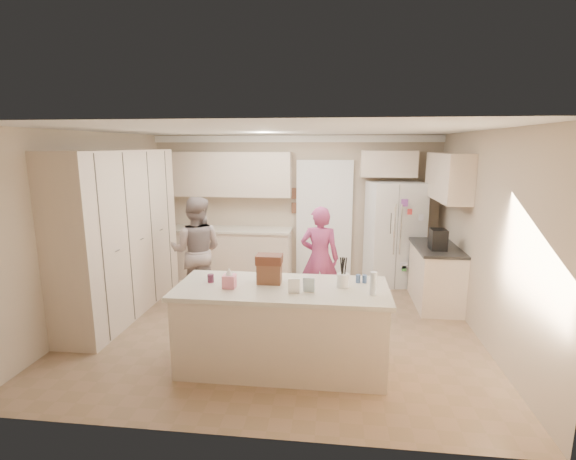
# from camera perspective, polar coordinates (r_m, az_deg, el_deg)

# --- Properties ---
(floor) EXTENTS (5.20, 4.60, 0.02)m
(floor) POSITION_cam_1_polar(r_m,az_deg,el_deg) (5.90, -1.39, -12.75)
(floor) COLOR #8C6D51
(floor) RESTS_ON ground
(ceiling) EXTENTS (5.20, 4.60, 0.02)m
(ceiling) POSITION_cam_1_polar(r_m,az_deg,el_deg) (5.39, -1.53, 13.60)
(ceiling) COLOR white
(ceiling) RESTS_ON wall_back
(wall_back) EXTENTS (5.20, 0.02, 2.60)m
(wall_back) POSITION_cam_1_polar(r_m,az_deg,el_deg) (7.76, 0.92, 3.23)
(wall_back) COLOR #BBA88D
(wall_back) RESTS_ON ground
(wall_front) EXTENTS (5.20, 0.02, 2.60)m
(wall_front) POSITION_cam_1_polar(r_m,az_deg,el_deg) (3.30, -7.09, -8.22)
(wall_front) COLOR #BBA88D
(wall_front) RESTS_ON ground
(wall_left) EXTENTS (0.02, 4.60, 2.60)m
(wall_left) POSITION_cam_1_polar(r_m,az_deg,el_deg) (6.40, -25.28, 0.37)
(wall_left) COLOR #BBA88D
(wall_left) RESTS_ON ground
(wall_right) EXTENTS (0.02, 4.60, 2.60)m
(wall_right) POSITION_cam_1_polar(r_m,az_deg,el_deg) (5.75, 25.26, -0.76)
(wall_right) COLOR #BBA88D
(wall_right) RESTS_ON ground
(crown_back) EXTENTS (5.20, 0.08, 0.12)m
(crown_back) POSITION_cam_1_polar(r_m,az_deg,el_deg) (7.63, 0.92, 12.36)
(crown_back) COLOR white
(crown_back) RESTS_ON wall_back
(pantry_bank) EXTENTS (0.60, 2.60, 2.35)m
(pantry_bank) POSITION_cam_1_polar(r_m,az_deg,el_deg) (6.44, -21.91, -0.43)
(pantry_bank) COLOR beige
(pantry_bank) RESTS_ON floor
(back_base_cab) EXTENTS (2.20, 0.60, 0.88)m
(back_base_cab) POSITION_cam_1_polar(r_m,az_deg,el_deg) (7.82, -7.75, -3.23)
(back_base_cab) COLOR beige
(back_base_cab) RESTS_ON floor
(back_countertop) EXTENTS (2.24, 0.63, 0.04)m
(back_countertop) POSITION_cam_1_polar(r_m,az_deg,el_deg) (7.71, -7.86, 0.06)
(back_countertop) COLOR beige
(back_countertop) RESTS_ON back_base_cab
(back_upper_cab) EXTENTS (2.20, 0.35, 0.80)m
(back_upper_cab) POSITION_cam_1_polar(r_m,az_deg,el_deg) (7.71, -7.81, 7.56)
(back_upper_cab) COLOR beige
(back_upper_cab) RESTS_ON wall_back
(doorway_opening) EXTENTS (0.90, 0.06, 2.10)m
(doorway_opening) POSITION_cam_1_polar(r_m,az_deg,el_deg) (7.73, 4.96, 1.29)
(doorway_opening) COLOR black
(doorway_opening) RESTS_ON floor
(doorway_casing) EXTENTS (1.02, 0.03, 2.22)m
(doorway_casing) POSITION_cam_1_polar(r_m,az_deg,el_deg) (7.70, 4.95, 1.24)
(doorway_casing) COLOR white
(doorway_casing) RESTS_ON floor
(wall_frame_upper) EXTENTS (0.15, 0.02, 0.20)m
(wall_frame_upper) POSITION_cam_1_polar(r_m,az_deg,el_deg) (7.68, 1.05, 5.03)
(wall_frame_upper) COLOR brown
(wall_frame_upper) RESTS_ON wall_back
(wall_frame_lower) EXTENTS (0.15, 0.02, 0.20)m
(wall_frame_lower) POSITION_cam_1_polar(r_m,az_deg,el_deg) (7.72, 1.04, 3.04)
(wall_frame_lower) COLOR brown
(wall_frame_lower) RESTS_ON wall_back
(refrigerator) EXTENTS (1.02, 0.86, 1.80)m
(refrigerator) POSITION_cam_1_polar(r_m,az_deg,el_deg) (7.51, 14.31, -0.50)
(refrigerator) COLOR white
(refrigerator) RESTS_ON floor
(fridge_seam) EXTENTS (0.02, 0.02, 1.78)m
(fridge_seam) POSITION_cam_1_polar(r_m,az_deg,el_deg) (7.17, 14.68, -1.08)
(fridge_seam) COLOR gray
(fridge_seam) RESTS_ON refrigerator
(fridge_dispenser) EXTENTS (0.22, 0.03, 0.35)m
(fridge_dispenser) POSITION_cam_1_polar(r_m,az_deg,el_deg) (7.08, 13.03, 0.92)
(fridge_dispenser) COLOR black
(fridge_dispenser) RESTS_ON refrigerator
(fridge_handle_l) EXTENTS (0.02, 0.02, 0.85)m
(fridge_handle_l) POSITION_cam_1_polar(r_m,az_deg,el_deg) (7.12, 14.36, 0.08)
(fridge_handle_l) COLOR silver
(fridge_handle_l) RESTS_ON refrigerator
(fridge_handle_r) EXTENTS (0.02, 0.02, 0.85)m
(fridge_handle_r) POSITION_cam_1_polar(r_m,az_deg,el_deg) (7.13, 15.15, 0.07)
(fridge_handle_r) COLOR silver
(fridge_handle_r) RESTS_ON refrigerator
(over_fridge_cab) EXTENTS (0.95, 0.35, 0.45)m
(over_fridge_cab) POSITION_cam_1_polar(r_m,az_deg,el_deg) (7.51, 13.57, 8.78)
(over_fridge_cab) COLOR beige
(over_fridge_cab) RESTS_ON wall_back
(right_base_cab) EXTENTS (0.60, 1.20, 0.88)m
(right_base_cab) POSITION_cam_1_polar(r_m,az_deg,el_deg) (6.81, 19.51, -6.04)
(right_base_cab) COLOR beige
(right_base_cab) RESTS_ON floor
(right_countertop) EXTENTS (0.63, 1.24, 0.04)m
(right_countertop) POSITION_cam_1_polar(r_m,az_deg,el_deg) (6.68, 19.69, -2.27)
(right_countertop) COLOR #2D2B28
(right_countertop) RESTS_ON right_base_cab
(right_upper_cab) EXTENTS (0.35, 1.50, 0.70)m
(right_upper_cab) POSITION_cam_1_polar(r_m,az_deg,el_deg) (6.76, 21.03, 6.81)
(right_upper_cab) COLOR beige
(right_upper_cab) RESTS_ON wall_right
(coffee_maker) EXTENTS (0.22, 0.28, 0.30)m
(coffee_maker) POSITION_cam_1_polar(r_m,az_deg,el_deg) (6.45, 19.83, -1.21)
(coffee_maker) COLOR black
(coffee_maker) RESTS_ON right_countertop
(island_base) EXTENTS (2.20, 0.90, 0.88)m
(island_base) POSITION_cam_1_polar(r_m,az_deg,el_deg) (4.70, -0.83, -13.31)
(island_base) COLOR beige
(island_base) RESTS_ON floor
(island_top) EXTENTS (2.28, 0.96, 0.05)m
(island_top) POSITION_cam_1_polar(r_m,az_deg,el_deg) (4.52, -0.85, -8.01)
(island_top) COLOR beige
(island_top) RESTS_ON island_base
(utensil_crock) EXTENTS (0.13, 0.13, 0.15)m
(utensil_crock) POSITION_cam_1_polar(r_m,az_deg,el_deg) (4.51, 7.51, -6.85)
(utensil_crock) COLOR white
(utensil_crock) RESTS_ON island_top
(tissue_box) EXTENTS (0.13, 0.13, 0.14)m
(tissue_box) POSITION_cam_1_polar(r_m,az_deg,el_deg) (4.50, -8.03, -6.95)
(tissue_box) COLOR pink
(tissue_box) RESTS_ON island_top
(tissue_plume) EXTENTS (0.08, 0.08, 0.08)m
(tissue_plume) POSITION_cam_1_polar(r_m,az_deg,el_deg) (4.47, -8.07, -5.61)
(tissue_plume) COLOR white
(tissue_plume) RESTS_ON tissue_box
(dollhouse_body) EXTENTS (0.26, 0.18, 0.22)m
(dollhouse_body) POSITION_cam_1_polar(r_m,az_deg,el_deg) (4.60, -2.56, -5.94)
(dollhouse_body) COLOR brown
(dollhouse_body) RESTS_ON island_top
(dollhouse_roof) EXTENTS (0.28, 0.20, 0.10)m
(dollhouse_roof) POSITION_cam_1_polar(r_m,az_deg,el_deg) (4.55, -2.58, -4.01)
(dollhouse_roof) COLOR #592D1E
(dollhouse_roof) RESTS_ON dollhouse_body
(jam_jar) EXTENTS (0.07, 0.07, 0.09)m
(jam_jar) POSITION_cam_1_polar(r_m,az_deg,el_deg) (4.71, -10.53, -6.51)
(jam_jar) COLOR #59263F
(jam_jar) RESTS_ON island_top
(greeting_card_a) EXTENTS (0.12, 0.06, 0.16)m
(greeting_card_a) POSITION_cam_1_polar(r_m,az_deg,el_deg) (4.28, 0.80, -7.65)
(greeting_card_a) COLOR white
(greeting_card_a) RESTS_ON island_top
(greeting_card_b) EXTENTS (0.12, 0.05, 0.16)m
(greeting_card_b) POSITION_cam_1_polar(r_m,az_deg,el_deg) (4.32, 2.87, -7.50)
(greeting_card_b) COLOR silver
(greeting_card_b) RESTS_ON island_top
(water_bottle) EXTENTS (0.07, 0.07, 0.24)m
(water_bottle) POSITION_cam_1_polar(r_m,az_deg,el_deg) (4.32, 11.58, -7.18)
(water_bottle) COLOR silver
(water_bottle) RESTS_ON island_top
(shaker_salt) EXTENTS (0.05, 0.05, 0.09)m
(shaker_salt) POSITION_cam_1_polar(r_m,az_deg,el_deg) (4.68, 9.57, -6.59)
(shaker_salt) COLOR #415E93
(shaker_salt) RESTS_ON island_top
(shaker_pepper) EXTENTS (0.05, 0.05, 0.09)m
(shaker_pepper) POSITION_cam_1_polar(r_m,az_deg,el_deg) (4.69, 10.43, -6.60)
(shaker_pepper) COLOR #415E93
(shaker_pepper) RESTS_ON island_top
(teen_boy) EXTENTS (0.86, 0.70, 1.67)m
(teen_boy) POSITION_cam_1_polar(r_m,az_deg,el_deg) (6.51, -12.41, -2.81)
(teen_boy) COLOR gray
(teen_boy) RESTS_ON floor
(teen_girl) EXTENTS (0.58, 0.39, 1.56)m
(teen_girl) POSITION_cam_1_polar(r_m,az_deg,el_deg) (6.17, 4.36, -3.91)
(teen_girl) COLOR #AE4B64
(teen_girl) RESTS_ON floor
(fridge_magnets) EXTENTS (0.76, 0.02, 1.44)m
(fridge_magnets) POSITION_cam_1_polar(r_m,az_deg,el_deg) (7.16, 14.69, -1.09)
(fridge_magnets) COLOR tan
(fridge_magnets) RESTS_ON refrigerator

